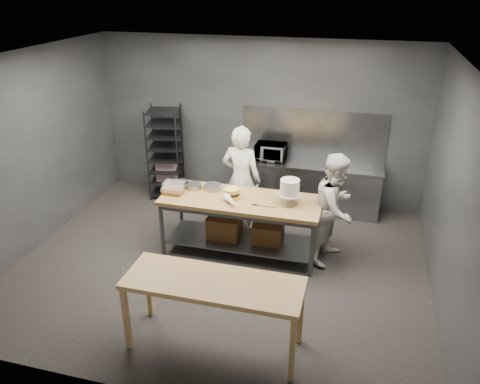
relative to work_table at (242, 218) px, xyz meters
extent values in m
plane|color=black|center=(-0.21, -0.44, -0.57)|extent=(6.00, 6.00, 0.00)
cube|color=#4C4F54|center=(-0.21, 2.06, 0.93)|extent=(6.00, 0.04, 3.00)
cube|color=olive|center=(-0.01, -0.02, 0.32)|extent=(2.40, 0.90, 0.06)
cube|color=#47494C|center=(-0.01, -0.02, -0.37)|extent=(2.25, 0.75, 0.03)
cylinder|color=#47494C|center=(-1.15, -0.41, -0.14)|extent=(0.06, 0.06, 0.86)
cylinder|color=#47494C|center=(-1.15, 0.37, -0.14)|extent=(0.06, 0.06, 0.86)
cylinder|color=#47494C|center=(1.13, -0.41, -0.14)|extent=(0.06, 0.06, 0.86)
cylinder|color=#47494C|center=(1.13, 0.37, -0.14)|extent=(0.06, 0.06, 0.86)
cube|color=brown|center=(-0.28, 0.02, -0.18)|extent=(0.50, 0.40, 0.35)
cube|color=brown|center=(0.41, 0.05, -0.21)|extent=(0.45, 0.38, 0.30)
cube|color=#A17342|center=(0.22, -2.08, 0.30)|extent=(2.00, 0.70, 0.06)
cube|color=#A17342|center=(-0.73, -2.38, -0.15)|extent=(0.06, 0.06, 0.84)
cube|color=#A17342|center=(-0.73, -1.78, -0.15)|extent=(0.06, 0.06, 0.84)
cube|color=#A17342|center=(1.17, -2.38, -0.15)|extent=(0.06, 0.06, 0.84)
cube|color=#A17342|center=(1.17, -1.78, -0.15)|extent=(0.06, 0.06, 0.84)
cube|color=slate|center=(0.79, 1.74, 0.31)|extent=(2.60, 0.60, 0.04)
cube|color=slate|center=(0.79, 1.74, -0.14)|extent=(2.56, 0.56, 0.86)
cube|color=slate|center=(0.79, 2.04, 0.78)|extent=(2.60, 0.02, 0.90)
cube|color=black|center=(-1.94, 1.66, 0.30)|extent=(0.73, 0.76, 1.75)
cube|color=white|center=(-1.94, 1.66, -0.03)|extent=(0.42, 0.32, 0.45)
imported|color=white|center=(-0.19, 0.70, 0.34)|extent=(0.72, 0.53, 1.82)
imported|color=silver|center=(1.38, 0.17, 0.27)|extent=(0.89, 0.99, 1.69)
imported|color=black|center=(0.09, 1.74, 0.48)|extent=(0.54, 0.37, 0.30)
cylinder|color=#B8AE93|center=(0.72, -0.01, 0.36)|extent=(0.20, 0.20, 0.02)
cylinder|color=#B8AE93|center=(0.72, -0.01, 0.43)|extent=(0.06, 0.06, 0.12)
cylinder|color=#B8AE93|center=(0.72, -0.01, 0.50)|extent=(0.34, 0.34, 0.02)
cylinder|color=silver|center=(0.72, -0.01, 0.62)|extent=(0.28, 0.28, 0.22)
cylinder|color=#F8D74F|center=(-0.14, -0.04, 0.38)|extent=(0.23, 0.23, 0.06)
cylinder|color=black|center=(-0.14, -0.04, 0.43)|extent=(0.23, 0.23, 0.04)
cylinder|color=#F8D74F|center=(-0.14, -0.04, 0.48)|extent=(0.23, 0.23, 0.06)
cylinder|color=gray|center=(-0.82, 0.14, 0.39)|extent=(0.26, 0.26, 0.07)
cylinder|color=gray|center=(-0.52, 0.19, 0.39)|extent=(0.27, 0.27, 0.07)
cylinder|color=gray|center=(-1.05, 0.18, 0.39)|extent=(0.26, 0.26, 0.07)
cone|color=silver|center=(-0.09, -0.27, 0.41)|extent=(0.34, 0.37, 0.12)
cube|color=slate|center=(0.43, -0.19, 0.35)|extent=(0.28, 0.02, 0.00)
cube|color=black|center=(0.25, -0.19, 0.36)|extent=(0.09, 0.02, 0.02)
cube|color=brown|center=(-1.05, -0.12, 0.37)|extent=(0.30, 0.20, 0.05)
cube|color=silver|center=(-1.05, -0.12, 0.43)|extent=(0.31, 0.21, 0.06)
cube|color=brown|center=(-1.11, 0.06, 0.37)|extent=(0.30, 0.20, 0.05)
cube|color=silver|center=(-1.11, 0.06, 0.43)|extent=(0.31, 0.21, 0.06)
camera|label=1|loc=(1.60, -6.10, 3.39)|focal=35.00mm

